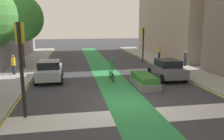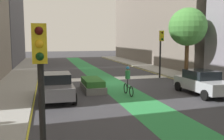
{
  "view_description": "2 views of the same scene",
  "coord_description": "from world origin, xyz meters",
  "px_view_note": "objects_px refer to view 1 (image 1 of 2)",
  "views": [
    {
      "loc": [
        -2.85,
        -11.74,
        4.26
      ],
      "look_at": [
        -0.06,
        3.86,
        1.09
      ],
      "focal_mm": 36.16,
      "sensor_mm": 36.0,
      "label": 1
    },
    {
      "loc": [
        5.2,
        19.88,
        3.54
      ],
      "look_at": [
        0.57,
        2.59,
        1.36
      ],
      "focal_mm": 39.54,
      "sensor_mm": 36.0,
      "label": 2
    }
  ],
  "objects_px": {
    "traffic_signal_far_right": "(143,38)",
    "pedestrian_sidewalk_right_b": "(185,58)",
    "cyclist_in_lane": "(112,69)",
    "street_tree_far": "(20,18)",
    "car_silver_left_far": "(50,70)",
    "car_grey_right_far": "(167,69)",
    "pedestrian_sidewalk_right_a": "(159,51)",
    "traffic_signal_near_left": "(21,52)",
    "pedestrian_sidewalk_left_a": "(13,64)",
    "median_planter": "(144,81)"
  },
  "relations": [
    {
      "from": "traffic_signal_far_right",
      "to": "pedestrian_sidewalk_right_b",
      "type": "distance_m",
      "value": 5.63
    },
    {
      "from": "cyclist_in_lane",
      "to": "pedestrian_sidewalk_right_b",
      "type": "distance_m",
      "value": 9.49
    },
    {
      "from": "street_tree_far",
      "to": "car_silver_left_far",
      "type": "bearing_deg",
      "value": -59.19
    },
    {
      "from": "car_grey_right_far",
      "to": "pedestrian_sidewalk_right_a",
      "type": "xyz_separation_m",
      "value": [
        3.21,
        9.67,
        0.24
      ]
    },
    {
      "from": "cyclist_in_lane",
      "to": "traffic_signal_near_left",
      "type": "bearing_deg",
      "value": -130.97
    },
    {
      "from": "traffic_signal_near_left",
      "to": "street_tree_far",
      "type": "xyz_separation_m",
      "value": [
        -2.42,
        12.05,
        1.79
      ]
    },
    {
      "from": "traffic_signal_near_left",
      "to": "cyclist_in_lane",
      "type": "relative_size",
      "value": 2.37
    },
    {
      "from": "pedestrian_sidewalk_right_b",
      "to": "traffic_signal_near_left",
      "type": "bearing_deg",
      "value": -142.57
    },
    {
      "from": "car_silver_left_far",
      "to": "pedestrian_sidewalk_left_a",
      "type": "xyz_separation_m",
      "value": [
        -3.12,
        2.07,
        0.19
      ]
    },
    {
      "from": "pedestrian_sidewalk_left_a",
      "to": "street_tree_far",
      "type": "relative_size",
      "value": 0.24
    },
    {
      "from": "traffic_signal_far_right",
      "to": "pedestrian_sidewalk_right_a",
      "type": "relative_size",
      "value": 2.25
    },
    {
      "from": "cyclist_in_lane",
      "to": "pedestrian_sidewalk_left_a",
      "type": "relative_size",
      "value": 1.12
    },
    {
      "from": "cyclist_in_lane",
      "to": "median_planter",
      "type": "xyz_separation_m",
      "value": [
        1.99,
        -1.88,
        -0.57
      ]
    },
    {
      "from": "pedestrian_sidewalk_left_a",
      "to": "pedestrian_sidewalk_right_b",
      "type": "bearing_deg",
      "value": 4.3
    },
    {
      "from": "car_grey_right_far",
      "to": "pedestrian_sidewalk_right_a",
      "type": "relative_size",
      "value": 2.43
    },
    {
      "from": "traffic_signal_far_right",
      "to": "pedestrian_sidewalk_right_b",
      "type": "bearing_deg",
      "value": -53.14
    },
    {
      "from": "cyclist_in_lane",
      "to": "pedestrian_sidewalk_right_a",
      "type": "relative_size",
      "value": 1.07
    },
    {
      "from": "pedestrian_sidewalk_right_b",
      "to": "median_planter",
      "type": "distance_m",
      "value": 9.0
    },
    {
      "from": "car_silver_left_far",
      "to": "car_grey_right_far",
      "type": "relative_size",
      "value": 1.0
    },
    {
      "from": "pedestrian_sidewalk_right_b",
      "to": "pedestrian_sidewalk_right_a",
      "type": "bearing_deg",
      "value": 97.41
    },
    {
      "from": "car_silver_left_far",
      "to": "pedestrian_sidewalk_left_a",
      "type": "height_order",
      "value": "pedestrian_sidewalk_left_a"
    },
    {
      "from": "car_silver_left_far",
      "to": "pedestrian_sidewalk_right_b",
      "type": "bearing_deg",
      "value": 14.07
    },
    {
      "from": "traffic_signal_near_left",
      "to": "pedestrian_sidewalk_right_b",
      "type": "height_order",
      "value": "traffic_signal_near_left"
    },
    {
      "from": "traffic_signal_far_right",
      "to": "car_silver_left_far",
      "type": "distance_m",
      "value": 12.66
    },
    {
      "from": "cyclist_in_lane",
      "to": "pedestrian_sidewalk_right_b",
      "type": "bearing_deg",
      "value": 27.66
    },
    {
      "from": "traffic_signal_near_left",
      "to": "cyclist_in_lane",
      "type": "height_order",
      "value": "traffic_signal_near_left"
    },
    {
      "from": "traffic_signal_near_left",
      "to": "pedestrian_sidewalk_right_b",
      "type": "distance_m",
      "value": 17.33
    },
    {
      "from": "traffic_signal_far_right",
      "to": "median_planter",
      "type": "relative_size",
      "value": 1.22
    },
    {
      "from": "car_silver_left_far",
      "to": "car_grey_right_far",
      "type": "xyz_separation_m",
      "value": [
        9.26,
        -1.05,
        0.0
      ]
    },
    {
      "from": "cyclist_in_lane",
      "to": "pedestrian_sidewalk_right_a",
      "type": "xyz_separation_m",
      "value": [
        7.71,
        9.73,
        0.07
      ]
    },
    {
      "from": "car_grey_right_far",
      "to": "pedestrian_sidewalk_right_b",
      "type": "height_order",
      "value": "pedestrian_sidewalk_right_b"
    },
    {
      "from": "cyclist_in_lane",
      "to": "street_tree_far",
      "type": "height_order",
      "value": "street_tree_far"
    },
    {
      "from": "traffic_signal_far_right",
      "to": "car_silver_left_far",
      "type": "height_order",
      "value": "traffic_signal_far_right"
    },
    {
      "from": "traffic_signal_far_right",
      "to": "street_tree_far",
      "type": "distance_m",
      "value": 13.33
    },
    {
      "from": "traffic_signal_far_right",
      "to": "street_tree_far",
      "type": "xyz_separation_m",
      "value": [
        -12.89,
        -2.65,
        2.1
      ]
    },
    {
      "from": "pedestrian_sidewalk_right_a",
      "to": "car_silver_left_far",
      "type": "bearing_deg",
      "value": -145.35
    },
    {
      "from": "pedestrian_sidewalk_right_a",
      "to": "traffic_signal_near_left",
      "type": "bearing_deg",
      "value": -129.42
    },
    {
      "from": "traffic_signal_near_left",
      "to": "pedestrian_sidewalk_left_a",
      "type": "bearing_deg",
      "value": 105.88
    },
    {
      "from": "street_tree_far",
      "to": "median_planter",
      "type": "bearing_deg",
      "value": -39.21
    },
    {
      "from": "street_tree_far",
      "to": "traffic_signal_far_right",
      "type": "bearing_deg",
      "value": 11.64
    },
    {
      "from": "median_planter",
      "to": "street_tree_far",
      "type": "bearing_deg",
      "value": 140.79
    },
    {
      "from": "pedestrian_sidewalk_right_a",
      "to": "street_tree_far",
      "type": "height_order",
      "value": "street_tree_far"
    },
    {
      "from": "car_grey_right_far",
      "to": "cyclist_in_lane",
      "type": "height_order",
      "value": "cyclist_in_lane"
    },
    {
      "from": "pedestrian_sidewalk_left_a",
      "to": "pedestrian_sidewalk_right_b",
      "type": "relative_size",
      "value": 1.07
    },
    {
      "from": "pedestrian_sidewalk_left_a",
      "to": "traffic_signal_far_right",
      "type": "bearing_deg",
      "value": 22.72
    },
    {
      "from": "pedestrian_sidewalk_right_a",
      "to": "street_tree_far",
      "type": "bearing_deg",
      "value": -166.42
    },
    {
      "from": "traffic_signal_far_right",
      "to": "traffic_signal_near_left",
      "type": "bearing_deg",
      "value": -125.43
    },
    {
      "from": "street_tree_far",
      "to": "pedestrian_sidewalk_right_a",
      "type": "bearing_deg",
      "value": 13.58
    },
    {
      "from": "pedestrian_sidewalk_right_b",
      "to": "street_tree_far",
      "type": "xyz_separation_m",
      "value": [
        -16.08,
        1.6,
        3.93
      ]
    },
    {
      "from": "traffic_signal_far_right",
      "to": "pedestrian_sidewalk_left_a",
      "type": "height_order",
      "value": "traffic_signal_far_right"
    }
  ]
}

